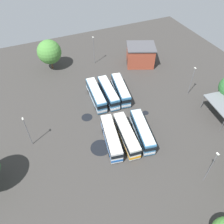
# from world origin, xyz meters

# --- Properties ---
(ground_plane) EXTENTS (93.24, 93.24, 0.00)m
(ground_plane) POSITION_xyz_m (0.00, 0.00, 0.00)
(ground_plane) COLOR #383533
(bus_row0_slot0) EXTENTS (11.12, 4.47, 3.59)m
(bus_row0_slot0) POSITION_xyz_m (-7.94, -2.57, 1.89)
(bus_row0_slot0) COLOR teal
(bus_row0_slot0) RESTS_ON ground_plane
(bus_row0_slot1) EXTENTS (11.28, 3.69, 3.59)m
(bus_row0_slot1) POSITION_xyz_m (-7.50, 1.06, 1.90)
(bus_row0_slot1) COLOR silver
(bus_row0_slot1) RESTS_ON ground_plane
(bus_row0_slot2) EXTENTS (11.23, 4.41, 3.59)m
(bus_row0_slot2) POSITION_xyz_m (-6.84, 4.35, 1.89)
(bus_row0_slot2) COLOR silver
(bus_row0_slot2) RESTS_ON ground_plane
(bus_row1_slot0) EXTENTS (11.23, 4.26, 3.59)m
(bus_row1_slot0) POSITION_xyz_m (7.03, -4.38, 1.89)
(bus_row1_slot0) COLOR teal
(bus_row1_slot0) RESTS_ON ground_plane
(bus_row1_slot1) EXTENTS (11.24, 3.23, 3.59)m
(bus_row1_slot1) POSITION_xyz_m (7.27, -0.94, 1.90)
(bus_row1_slot1) COLOR teal
(bus_row1_slot1) RESTS_ON ground_plane
(bus_row1_slot2) EXTENTS (11.28, 3.30, 3.59)m
(bus_row1_slot2) POSITION_xyz_m (7.67, 2.36, 1.90)
(bus_row1_slot2) COLOR teal
(bus_row1_slot2) RESTS_ON ground_plane
(depot_building) EXTENTS (9.85, 10.60, 6.19)m
(depot_building) POSITION_xyz_m (18.61, -16.50, 3.12)
(depot_building) COLOR #99422D
(depot_building) RESTS_ON ground_plane
(maintenance_shelter) EXTENTS (9.29, 6.74, 4.21)m
(maintenance_shelter) POSITION_xyz_m (-9.95, -22.99, 3.98)
(maintenance_shelter) COLOR slate
(maintenance_shelter) RESTS_ON ground_plane
(lamp_post_near_entrance) EXTENTS (0.56, 0.28, 8.24)m
(lamp_post_near_entrance) POSITION_xyz_m (0.36, -21.49, 4.53)
(lamp_post_near_entrance) COLOR slate
(lamp_post_near_entrance) RESTS_ON ground_plane
(lamp_post_far_corner) EXTENTS (0.56, 0.28, 8.02)m
(lamp_post_far_corner) POSITION_xyz_m (-0.23, 20.24, 4.42)
(lamp_post_far_corner) COLOR slate
(lamp_post_far_corner) RESTS_ON ground_plane
(lamp_post_mid_lot) EXTENTS (0.56, 0.28, 8.87)m
(lamp_post_mid_lot) POSITION_xyz_m (24.66, -3.49, 4.85)
(lamp_post_mid_lot) COLOR slate
(lamp_post_mid_lot) RESTS_ON ground_plane
(lamp_post_by_building) EXTENTS (0.56, 0.28, 8.65)m
(lamp_post_by_building) POSITION_xyz_m (-22.09, -8.32, 4.74)
(lamp_post_by_building) COLOR slate
(lamp_post_by_building) RESTS_ON ground_plane
(tree_east_edge) EXTENTS (7.06, 7.06, 9.15)m
(tree_east_edge) POSITION_xyz_m (27.14, 9.46, 5.62)
(tree_east_edge) COLOR brown
(tree_east_edge) RESTS_ON ground_plane
(puddle_between_rows) EXTENTS (4.40, 4.40, 0.01)m
(puddle_between_rows) POSITION_xyz_m (-7.12, 6.95, 0.00)
(puddle_between_rows) COLOR black
(puddle_between_rows) RESTS_ON ground_plane
(puddle_back_corner) EXTENTS (2.67, 2.67, 0.01)m
(puddle_back_corner) POSITION_xyz_m (2.69, 6.67, 0.00)
(puddle_back_corner) COLOR black
(puddle_back_corner) RESTS_ON ground_plane
(puddle_centre_drain) EXTENTS (1.57, 1.57, 0.01)m
(puddle_centre_drain) POSITION_xyz_m (-1.64, -7.21, 0.00)
(puddle_centre_drain) COLOR black
(puddle_centre_drain) RESTS_ON ground_plane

